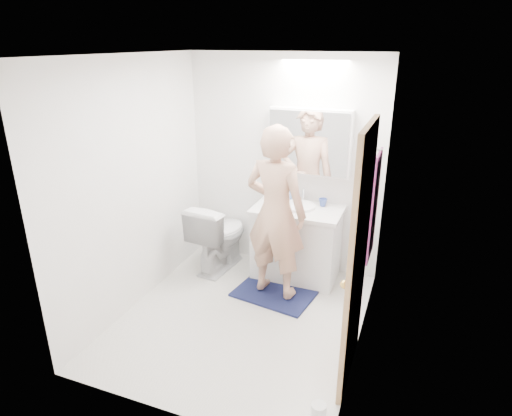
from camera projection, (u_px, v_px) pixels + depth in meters
The scene contains 23 objects.
floor at pixel (242, 317), 4.24m from camera, with size 2.50×2.50×0.00m, color silver.
ceiling at pixel (238, 54), 3.38m from camera, with size 2.50×2.50×0.00m, color white.
wall_back at pixel (284, 165), 4.90m from camera, with size 2.50×2.50×0.00m, color white.
wall_front at pixel (161, 265), 2.72m from camera, with size 2.50×2.50×0.00m, color white.
wall_left at pixel (134, 187), 4.18m from camera, with size 2.50×2.50×0.00m, color white.
wall_right at pixel (369, 218), 3.44m from camera, with size 2.50×2.50×0.00m, color white.
vanity_cabinet at pixel (296, 244), 4.85m from camera, with size 0.90×0.55×0.78m, color silver.
countertop at pixel (298, 210), 4.71m from camera, with size 0.95×0.58×0.04m, color white.
sink_basin at pixel (299, 206), 4.72m from camera, with size 0.36×0.36×0.03m, color white.
faucet at pixel (303, 195), 4.86m from camera, with size 0.02×0.02×0.16m, color silver.
medicine_cabinet at pixel (310, 142), 4.62m from camera, with size 0.88×0.14×0.70m, color white.
mirror_panel at pixel (308, 143), 4.56m from camera, with size 0.84×0.01×0.66m, color silver.
toilet at pixel (219, 235), 5.04m from camera, with size 0.45×0.80×0.81m, color silver.
bath_rug at pixel (274, 293), 4.62m from camera, with size 0.80×0.55×0.02m, color #162246.
person at pixel (276, 213), 4.29m from camera, with size 0.64×0.42×1.75m, color tan.
door at pixel (358, 260), 3.21m from camera, with size 0.04×0.80×2.00m, color tan.
door_knob at pixel (344, 285), 2.98m from camera, with size 0.06×0.06×0.06m, color gold.
towel at pixel (374, 206), 3.96m from camera, with size 0.02×0.42×1.00m, color #141C3F.
towel_hook at pixel (378, 150), 3.78m from camera, with size 0.02×0.02×0.07m, color silver.
soap_bottle_a at pixel (275, 191), 4.89m from camera, with size 0.08×0.08×0.22m, color beige.
soap_bottle_b at pixel (287, 193), 4.88m from camera, with size 0.09×0.09×0.19m, color #587BBD.
toothbrush_cup at pixel (323, 202), 4.74m from camera, with size 0.09×0.09×0.09m, color #3854AA.
toilet_paper_roll at pixel (319, 410), 3.11m from camera, with size 0.11×0.11×0.10m, color white.
Camera 1 is at (1.41, -3.29, 2.50)m, focal length 30.82 mm.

